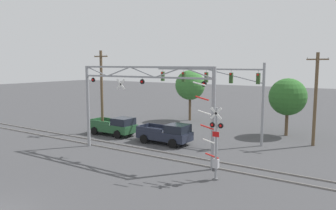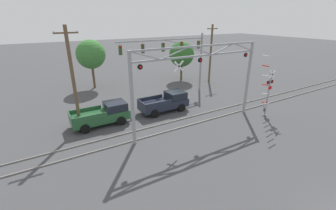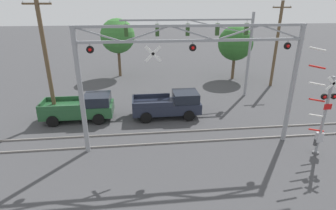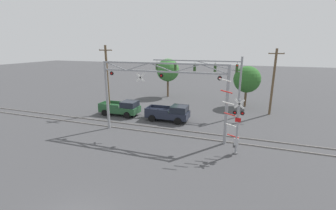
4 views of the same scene
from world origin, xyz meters
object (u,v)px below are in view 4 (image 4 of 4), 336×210
(crossing_gantry, at_px, (161,88))
(traffic_signal_span, at_px, (213,74))
(crossing_signal_mast, at_px, (236,127))
(utility_pole_right, at_px, (273,81))
(background_tree_far_left_verge, at_px, (247,79))
(pickup_truck_lead, at_px, (170,113))
(utility_pole_left, at_px, (107,79))
(pickup_truck_following, at_px, (122,108))
(background_tree_beyond_span, at_px, (168,70))

(crossing_gantry, relative_size, traffic_signal_span, 1.10)
(crossing_gantry, distance_m, crossing_signal_mast, 7.55)
(utility_pole_right, relative_size, background_tree_far_left_verge, 1.41)
(crossing_gantry, bearing_deg, crossing_signal_mast, -14.01)
(crossing_signal_mast, height_order, pickup_truck_lead, crossing_signal_mast)
(pickup_truck_lead, xyz_separation_m, utility_pole_left, (-8.48, 0.44, 3.51))
(utility_pole_right, bearing_deg, pickup_truck_following, -160.16)
(background_tree_beyond_span, relative_size, background_tree_far_left_verge, 1.11)
(pickup_truck_following, relative_size, background_tree_far_left_verge, 0.86)
(crossing_gantry, relative_size, background_tree_beyond_span, 1.90)
(background_tree_beyond_span, xyz_separation_m, background_tree_far_left_verge, (12.68, -2.56, -0.61))
(crossing_gantry, bearing_deg, utility_pole_right, 45.85)
(pickup_truck_lead, distance_m, pickup_truck_following, 6.47)
(crossing_gantry, distance_m, utility_pole_left, 10.35)
(crossing_signal_mast, height_order, background_tree_beyond_span, background_tree_beyond_span)
(crossing_gantry, relative_size, background_tree_far_left_verge, 2.11)
(traffic_signal_span, xyz_separation_m, pickup_truck_lead, (-4.18, -3.96, -4.30))
(pickup_truck_lead, height_order, background_tree_beyond_span, background_tree_beyond_span)
(crossing_gantry, xyz_separation_m, crossing_signal_mast, (6.95, -1.74, -2.38))
(pickup_truck_lead, height_order, pickup_truck_following, same)
(utility_pole_right, bearing_deg, crossing_gantry, -134.15)
(crossing_signal_mast, bearing_deg, pickup_truck_following, 155.89)
(crossing_gantry, xyz_separation_m, utility_pole_right, (10.65, 10.97, -0.42))
(utility_pole_left, xyz_separation_m, background_tree_far_left_verge, (16.74, 9.12, -0.51))
(utility_pole_right, bearing_deg, traffic_signal_span, -160.08)
(pickup_truck_following, distance_m, utility_pole_right, 19.18)
(crossing_signal_mast, xyz_separation_m, utility_pole_left, (-16.08, 6.61, 2.15))
(crossing_gantry, distance_m, traffic_signal_span, 9.12)
(crossing_signal_mast, xyz_separation_m, utility_pole_right, (3.70, 12.71, 1.96))
(utility_pole_left, height_order, utility_pole_right, utility_pole_left)
(crossing_gantry, distance_m, pickup_truck_following, 9.24)
(traffic_signal_span, height_order, utility_pole_right, utility_pole_right)
(crossing_gantry, relative_size, pickup_truck_following, 2.44)
(pickup_truck_lead, distance_m, background_tree_beyond_span, 13.40)
(crossing_signal_mast, bearing_deg, background_tree_far_left_verge, 87.61)
(crossing_signal_mast, relative_size, traffic_signal_span, 0.55)
(utility_pole_left, bearing_deg, traffic_signal_span, 15.51)
(utility_pole_right, height_order, background_tree_beyond_span, utility_pole_right)
(crossing_gantry, relative_size, pickup_truck_lead, 2.45)
(crossing_signal_mast, height_order, utility_pole_left, utility_pole_left)
(pickup_truck_lead, bearing_deg, background_tree_beyond_span, 110.05)
(traffic_signal_span, relative_size, background_tree_beyond_span, 1.73)
(pickup_truck_following, bearing_deg, background_tree_beyond_span, 80.33)
(crossing_gantry, height_order, pickup_truck_following, crossing_gantry)
(crossing_signal_mast, xyz_separation_m, background_tree_beyond_span, (-12.03, 18.30, 2.25))
(traffic_signal_span, height_order, background_tree_far_left_verge, traffic_signal_span)
(crossing_gantry, relative_size, utility_pole_right, 1.50)
(crossing_signal_mast, bearing_deg, background_tree_beyond_span, 123.31)
(traffic_signal_span, bearing_deg, background_tree_beyond_span, 136.49)
(crossing_gantry, distance_m, background_tree_far_left_verge, 15.95)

